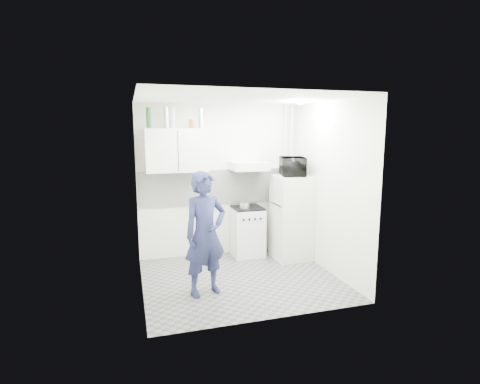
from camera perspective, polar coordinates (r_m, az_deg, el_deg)
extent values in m
plane|color=slate|center=(5.67, 0.07, -13.09)|extent=(2.80, 2.80, 0.00)
plane|color=white|center=(5.26, 0.07, 14.10)|extent=(2.80, 2.80, 0.00)
plane|color=silver|center=(6.51, -3.11, 1.69)|extent=(2.80, 0.00, 2.80)
plane|color=silver|center=(5.09, -15.19, -0.74)|extent=(0.00, 2.60, 2.60)
plane|color=silver|center=(5.87, 13.27, 0.63)|extent=(0.00, 2.60, 2.60)
imported|color=#20254C|center=(4.96, -5.31, -6.35)|extent=(0.69, 0.55, 1.65)
cube|color=silver|center=(6.56, 1.11, -6.12)|extent=(0.52, 0.52, 0.83)
cube|color=white|center=(6.40, 7.87, -3.86)|extent=(0.61, 0.61, 1.42)
cube|color=black|center=(6.46, 1.12, -2.43)|extent=(0.50, 0.50, 0.03)
cylinder|color=silver|center=(6.37, 0.74, -2.00)|extent=(0.18, 0.18, 0.10)
imported|color=black|center=(6.26, 8.05, 3.88)|extent=(0.63, 0.50, 0.31)
cylinder|color=#144C1E|center=(6.11, -13.77, 10.92)|extent=(0.07, 0.07, 0.32)
cylinder|color=silver|center=(6.13, -11.15, 11.05)|extent=(0.08, 0.08, 0.33)
cylinder|color=#B2B7BC|center=(6.14, -10.20, 11.13)|extent=(0.08, 0.08, 0.34)
cylinder|color=brown|center=(6.18, -7.43, 10.26)|extent=(0.08, 0.08, 0.14)
cylinder|color=silver|center=(6.21, -5.98, 11.10)|extent=(0.08, 0.08, 0.32)
cube|color=white|center=(6.15, -9.61, 6.28)|extent=(1.00, 0.35, 0.70)
cube|color=silver|center=(6.36, 1.35, 3.98)|extent=(0.60, 0.50, 0.14)
cube|color=white|center=(6.51, -3.07, 0.80)|extent=(2.74, 0.03, 0.60)
cylinder|color=silver|center=(6.85, 7.68, 2.01)|extent=(0.05, 0.05, 2.60)
cylinder|color=silver|center=(6.81, 6.76, 1.98)|extent=(0.04, 0.04, 2.60)
cylinder|color=white|center=(5.81, 9.23, 13.23)|extent=(0.10, 0.10, 0.02)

